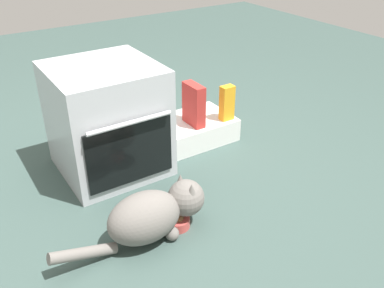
{
  "coord_description": "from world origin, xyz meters",
  "views": [
    {
      "loc": [
        -0.78,
        -1.72,
        1.42
      ],
      "look_at": [
        0.33,
        -0.01,
        0.25
      ],
      "focal_mm": 38.85,
      "sensor_mm": 36.0,
      "label": 1
    }
  ],
  "objects_px": {
    "oven": "(108,120)",
    "pantry_cabinet": "(193,129)",
    "cat": "(153,214)",
    "food_bowl": "(177,221)",
    "juice_carton": "(227,103)",
    "cereal_box": "(194,105)"
  },
  "relations": [
    {
      "from": "oven",
      "to": "food_bowl",
      "type": "xyz_separation_m",
      "value": [
        0.05,
        -0.7,
        -0.3
      ]
    },
    {
      "from": "pantry_cabinet",
      "to": "cat",
      "type": "bearing_deg",
      "value": -134.24
    },
    {
      "from": "food_bowl",
      "to": "oven",
      "type": "bearing_deg",
      "value": 94.21
    },
    {
      "from": "oven",
      "to": "pantry_cabinet",
      "type": "relative_size",
      "value": 1.24
    },
    {
      "from": "pantry_cabinet",
      "to": "juice_carton",
      "type": "relative_size",
      "value": 2.2
    },
    {
      "from": "food_bowl",
      "to": "juice_carton",
      "type": "height_order",
      "value": "juice_carton"
    },
    {
      "from": "oven",
      "to": "juice_carton",
      "type": "height_order",
      "value": "oven"
    },
    {
      "from": "oven",
      "to": "food_bowl",
      "type": "relative_size",
      "value": 5.07
    },
    {
      "from": "cat",
      "to": "oven",
      "type": "bearing_deg",
      "value": 82.81
    },
    {
      "from": "cereal_box",
      "to": "pantry_cabinet",
      "type": "bearing_deg",
      "value": 58.71
    },
    {
      "from": "cat",
      "to": "cereal_box",
      "type": "relative_size",
      "value": 2.83
    },
    {
      "from": "oven",
      "to": "juice_carton",
      "type": "distance_m",
      "value": 0.81
    },
    {
      "from": "cat",
      "to": "food_bowl",
      "type": "bearing_deg",
      "value": 0.0
    },
    {
      "from": "cereal_box",
      "to": "juice_carton",
      "type": "relative_size",
      "value": 1.17
    },
    {
      "from": "cereal_box",
      "to": "cat",
      "type": "bearing_deg",
      "value": -135.19
    },
    {
      "from": "oven",
      "to": "pantry_cabinet",
      "type": "xyz_separation_m",
      "value": [
        0.62,
        0.02,
        -0.25
      ]
    },
    {
      "from": "juice_carton",
      "to": "oven",
      "type": "bearing_deg",
      "value": 173.15
    },
    {
      "from": "pantry_cabinet",
      "to": "cereal_box",
      "type": "height_order",
      "value": "cereal_box"
    },
    {
      "from": "oven",
      "to": "pantry_cabinet",
      "type": "distance_m",
      "value": 0.67
    },
    {
      "from": "food_bowl",
      "to": "cat",
      "type": "relative_size",
      "value": 0.16
    },
    {
      "from": "oven",
      "to": "cat",
      "type": "xyz_separation_m",
      "value": [
        -0.08,
        -0.7,
        -0.19
      ]
    },
    {
      "from": "pantry_cabinet",
      "to": "cat",
      "type": "xyz_separation_m",
      "value": [
        -0.7,
        -0.72,
        0.06
      ]
    }
  ]
}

